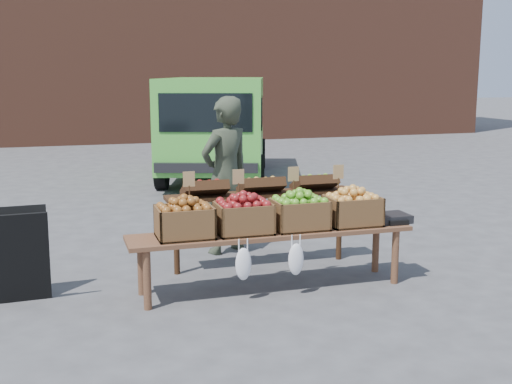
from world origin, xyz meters
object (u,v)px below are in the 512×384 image
object	(u,v)px
delivery_van	(216,128)
chalkboard_sign	(16,255)
crate_golden_apples	(185,222)
crate_red_apples	(299,214)
back_table	(261,219)
weighing_scale	(391,218)
vendor	(226,175)
display_bench	(272,260)
crate_russet_pears	(243,218)
crate_green_apples	(352,211)

from	to	relation	value
delivery_van	chalkboard_sign	world-z (taller)	delivery_van
crate_golden_apples	crate_red_apples	world-z (taller)	same
chalkboard_sign	back_table	distance (m)	2.44
crate_red_apples	back_table	bearing A→B (deg)	101.99
chalkboard_sign	crate_golden_apples	distance (m)	1.53
weighing_scale	vendor	bearing A→B (deg)	134.20
vendor	weighing_scale	xyz separation A→B (m)	(1.34, -1.38, -0.28)
back_table	display_bench	bearing A→B (deg)	-99.63
delivery_van	crate_red_apples	distance (m)	6.65
back_table	crate_russet_pears	bearing A→B (deg)	-118.88
back_table	crate_red_apples	bearing A→B (deg)	-78.01
crate_red_apples	crate_green_apples	bearing A→B (deg)	0.00
crate_golden_apples	crate_green_apples	bearing A→B (deg)	0.00
crate_red_apples	crate_green_apples	distance (m)	0.55
back_table	weighing_scale	bearing A→B (deg)	-32.55
back_table	display_bench	size ratio (longest dim) A/B	0.78
crate_golden_apples	crate_green_apples	world-z (taller)	same
chalkboard_sign	display_bench	distance (m)	2.31
crate_red_apples	weighing_scale	distance (m)	0.98
weighing_scale	delivery_van	bearing A→B (deg)	91.64
crate_russet_pears	crate_green_apples	bearing A→B (deg)	0.00
delivery_van	crate_russet_pears	xyz separation A→B (m)	(-1.34, -6.60, -0.25)
display_bench	crate_golden_apples	bearing A→B (deg)	180.00
crate_green_apples	weighing_scale	size ratio (longest dim) A/B	1.47
display_bench	crate_golden_apples	distance (m)	0.93
chalkboard_sign	weighing_scale	world-z (taller)	chalkboard_sign
weighing_scale	chalkboard_sign	bearing A→B (deg)	174.38
vendor	display_bench	bearing A→B (deg)	68.81
delivery_van	display_bench	world-z (taller)	delivery_van
display_bench	back_table	bearing A→B (deg)	80.37
crate_green_apples	crate_russet_pears	bearing A→B (deg)	180.00
crate_red_apples	crate_green_apples	world-z (taller)	same
delivery_van	crate_golden_apples	distance (m)	6.87
crate_russet_pears	weighing_scale	world-z (taller)	crate_russet_pears
delivery_van	display_bench	size ratio (longest dim) A/B	1.60
delivery_van	crate_golden_apples	bearing A→B (deg)	-87.75
vendor	crate_golden_apples	distance (m)	1.57
back_table	weighing_scale	size ratio (longest dim) A/B	6.18
crate_red_apples	weighing_scale	world-z (taller)	crate_red_apples
delivery_van	weighing_scale	xyz separation A→B (m)	(0.19, -6.60, -0.35)
chalkboard_sign	crate_golden_apples	bearing A→B (deg)	-16.41
vendor	crate_green_apples	xyz separation A→B (m)	(0.91, -1.38, -0.18)
back_table	chalkboard_sign	bearing A→B (deg)	-171.21
crate_golden_apples	weighing_scale	size ratio (longest dim) A/B	1.47
delivery_van	vendor	world-z (taller)	delivery_van
display_bench	vendor	bearing A→B (deg)	93.69
delivery_van	crate_golden_apples	world-z (taller)	delivery_van
vendor	crate_golden_apples	size ratio (longest dim) A/B	3.55
back_table	crate_russet_pears	world-z (taller)	back_table
chalkboard_sign	weighing_scale	size ratio (longest dim) A/B	2.52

